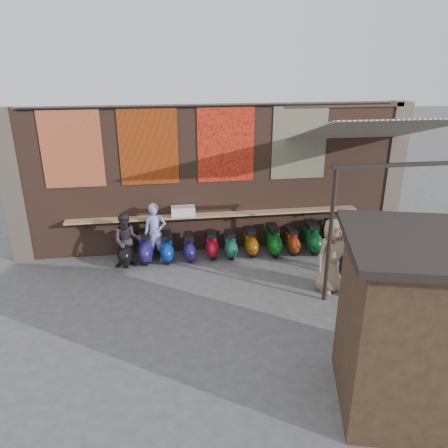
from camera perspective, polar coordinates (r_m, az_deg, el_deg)
name	(u,v)px	position (r m, az deg, el deg)	size (l,w,h in m)	color
ground	(229,293)	(10.33, 0.64, -8.99)	(70.00, 70.00, 0.00)	#474749
brick_wall	(214,179)	(12.02, -1.34, 5.85)	(10.00, 0.40, 4.00)	brown
pier_left	(14,187)	(12.53, -25.74, 4.34)	(0.50, 0.50, 4.00)	#4C4238
pier_right	(391,172)	(13.65, 21.01, 6.32)	(0.50, 0.50, 4.00)	#4C4238
eating_counter	(216,215)	(11.95, -1.08, 1.21)	(8.00, 0.32, 0.05)	#9E7A51
shelf_box	(183,211)	(11.80, -5.36, 1.67)	(0.64, 0.28, 0.27)	white
tapestry_redgold	(72,149)	(11.70, -19.26, 9.27)	(1.50, 0.02, 2.00)	maroon
tapestry_sun	(149,147)	(11.50, -9.81, 9.94)	(1.50, 0.02, 2.00)	#E84E0D
tapestry_orange	(226,144)	(11.62, 0.24, 10.37)	(1.50, 0.02, 2.00)	red
tapestry_multi	(299,142)	(12.08, 9.83, 10.49)	(1.50, 0.02, 2.00)	#236B82
hang_rail	(214,106)	(11.42, -1.28, 15.15)	(0.06, 0.06, 9.50)	black
scooter_stool_0	(126,248)	(11.83, -12.69, -3.14)	(0.39, 0.87, 0.83)	black
scooter_stool_1	(145,247)	(11.86, -10.24, -2.96)	(0.38, 0.84, 0.80)	navy
scooter_stool_2	(167,247)	(11.81, -7.48, -3.03)	(0.35, 0.79, 0.75)	navy
scooter_stool_3	(189,247)	(11.84, -4.61, -3.01)	(0.33, 0.72, 0.69)	#221654
scooter_stool_4	(211,245)	(11.96, -1.65, -2.71)	(0.32, 0.72, 0.68)	#A80C25
scooter_stool_5	(230,245)	(11.94, 0.81, -2.71)	(0.33, 0.73, 0.69)	#175C48
scooter_stool_6	(250,242)	(12.10, 3.48, -2.35)	(0.34, 0.76, 0.72)	#82450B
scooter_stool_7	(273,240)	(12.16, 6.41, -2.12)	(0.38, 0.84, 0.80)	#0B5313
scooter_stool_8	(292,241)	(12.33, 8.84, -2.19)	(0.32, 0.72, 0.68)	#983114
scooter_stool_9	(312,237)	(12.46, 11.36, -1.72)	(0.40, 0.88, 0.84)	#0D441F
scooter_stool_10	(332,236)	(12.67, 13.96, -1.56)	(0.39, 0.87, 0.83)	black
diner_left	(155,233)	(11.67, -8.97, -1.14)	(0.58, 0.38, 1.60)	#979DDC
diner_right	(127,241)	(11.49, -12.56, -2.14)	(0.71, 0.56, 1.47)	#2C2229
shopper_navy	(346,246)	(11.26, 15.61, -2.85)	(0.88, 0.37, 1.50)	black
shopper_grey	(383,266)	(10.17, 20.09, -5.18)	(1.16, 0.67, 1.80)	slate
shopper_tan	(332,256)	(10.35, 13.88, -4.03)	(0.87, 0.57, 1.78)	#9A7C62
market_stall	(434,332)	(7.37, 25.69, -12.57)	(2.53, 1.90, 2.74)	black
stall_sign	(421,265)	(7.89, 24.31, -4.91)	(1.20, 0.04, 0.50)	gold
stall_shelf	(411,316)	(8.34, 23.27, -11.01)	(2.10, 0.10, 0.06)	#473321
awning_canvas	(371,130)	(11.00, 18.65, 11.56)	(3.20, 3.40, 0.03)	beige
awning_ledger	(345,105)	(12.37, 15.58, 14.75)	(3.30, 0.08, 0.12)	#33261C
awning_header	(401,165)	(9.79, 22.15, 7.17)	(3.00, 0.08, 0.08)	black
awning_post_left	(330,237)	(9.65, 13.67, -1.64)	(0.09, 0.09, 3.10)	black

